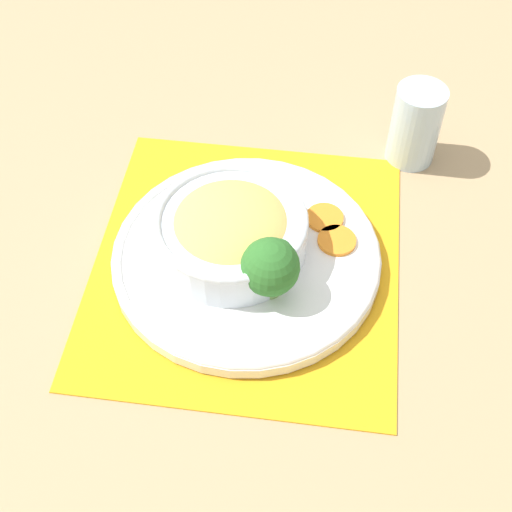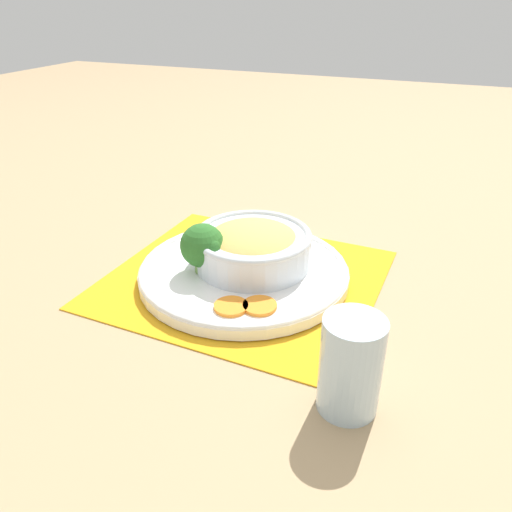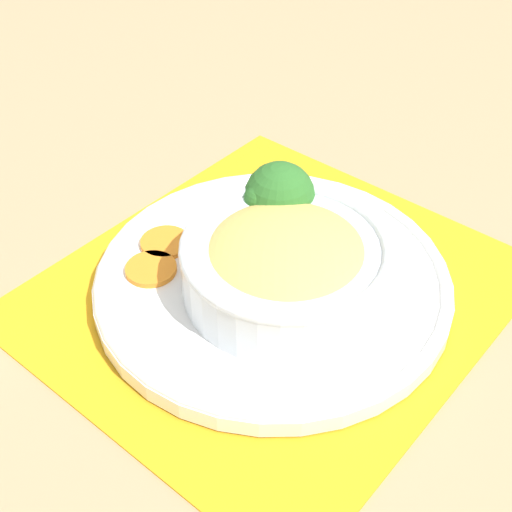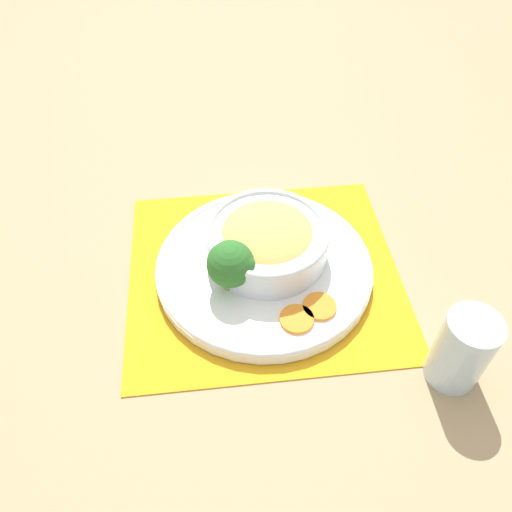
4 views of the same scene
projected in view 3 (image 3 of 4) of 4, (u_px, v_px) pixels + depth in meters
name	position (u px, v px, depth m)	size (l,w,h in m)	color
ground_plane	(272.00, 292.00, 0.65)	(4.00, 4.00, 0.00)	tan
placemat	(272.00, 291.00, 0.65)	(0.41, 0.38, 0.00)	orange
plate	(273.00, 280.00, 0.64)	(0.32, 0.32, 0.02)	white
bowl	(286.00, 262.00, 0.60)	(0.18, 0.18, 0.06)	silver
broccoli_floret	(279.00, 198.00, 0.66)	(0.07, 0.07, 0.08)	#759E51
carrot_slice_near	(165.00, 243.00, 0.67)	(0.05, 0.05, 0.01)	orange
carrot_slice_middle	(151.00, 269.00, 0.64)	(0.05, 0.05, 0.01)	orange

